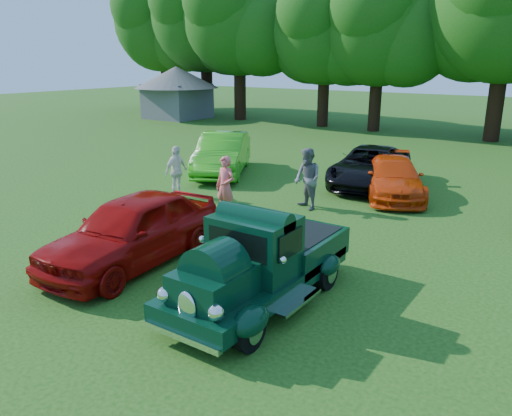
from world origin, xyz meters
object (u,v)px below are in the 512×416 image
Objects in this scene: red_convertible at (133,230)px; back_car_orange at (394,178)px; back_car_lime at (223,154)px; back_car_black at (370,167)px; spectator_grey at (307,179)px; spectator_pink at (225,186)px; spectator_white at (176,171)px; hero_pickup at (261,264)px; gazebo at (177,87)px.

back_car_orange is at bearing 68.28° from red_convertible.
back_car_black is at bearing -13.80° from back_car_lime.
back_car_black is 3.98m from spectator_grey.
spectator_grey is (-1.67, -2.98, 0.31)m from back_car_orange.
red_convertible is 9.33m from back_car_lime.
spectator_pink is 1.05× the size of spectator_white.
spectator_white is (-3.20, 4.84, 0.06)m from red_convertible.
spectator_pink reaches higher than hero_pickup.
gazebo reaches higher than back_car_black.
spectator_pink reaches higher than spectator_white.
back_car_black is 1.15× the size of back_car_orange.
gazebo is at bearing 109.20° from back_car_lime.
hero_pickup is at bearing -111.96° from back_car_orange.
spectator_pink is at bearing -108.19° from spectator_white.
red_convertible is at bearing -147.54° from spectator_white.
spectator_pink is 0.28× the size of gazebo.
back_car_orange is 2.56× the size of spectator_white.
hero_pickup is at bearing -89.53° from back_car_black.
red_convertible is at bearing -133.25° from back_car_orange.
back_car_lime is 2.60× the size of spectator_grey.
back_car_lime reaches higher than back_car_orange.
back_car_black is 23.79m from gazebo.
gazebo reaches higher than spectator_white.
gazebo is at bearing 135.73° from hero_pickup.
spectator_white reaches higher than back_car_lime.
back_car_black is at bearing 113.12° from spectator_grey.
spectator_pink is at bearing -44.03° from gazebo.
back_car_orange is 5.97m from spectator_pink.
red_convertible is 4.02m from spectator_pink.
back_car_black is at bearing -44.44° from spectator_white.
back_car_black is 6.29m from spectator_pink.
spectator_pink is (-3.30, -4.97, 0.26)m from back_car_orange.
spectator_white is at bearing 166.40° from spectator_pink.
red_convertible is 10.06m from back_car_black.
hero_pickup is 8.16m from spectator_white.
back_car_orange is 0.68× the size of gazebo.
red_convertible is 28.92m from gazebo.
hero_pickup is 3.42m from red_convertible.
back_car_black is 1.56m from back_car_orange.
back_car_lime is at bearing -42.01° from gazebo.
back_car_orange is 3.43m from spectator_grey.
back_car_lime is at bearing 111.41° from red_convertible.
spectator_grey is (-0.45, -3.95, 0.25)m from back_car_black.
hero_pickup is 0.97× the size of red_convertible.
back_car_orange is at bearing -56.72° from spectator_white.
spectator_grey is at bearing 110.79° from hero_pickup.
back_car_lime is 3.67m from spectator_white.
hero_pickup is 2.39× the size of spectator_grey.
hero_pickup is at bearing -126.80° from spectator_white.
red_convertible is 5.80m from spectator_white.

